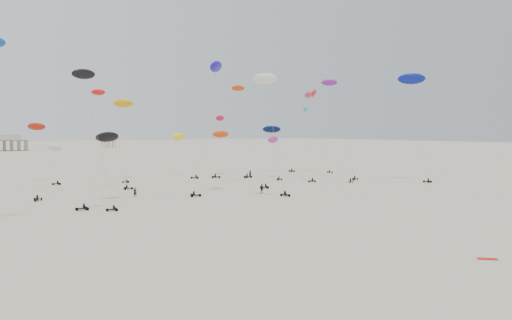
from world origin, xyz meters
TOP-DOWN VIEW (x-y plane):
  - ground_plane at (0.00, 200.00)m, footprint 900.00×900.00m
  - pavilion_main at (-10.00, 350.00)m, footprint 21.00×13.00m
  - pavilion_small at (60.00, 380.00)m, footprint 9.00×7.00m
  - rig_0 at (17.27, 132.99)m, footprint 9.87×11.51m
  - rig_2 at (-28.15, 89.93)m, footprint 6.30×3.74m
  - rig_3 at (-30.60, 113.66)m, footprint 8.61×17.26m
  - rig_4 at (3.42, 88.85)m, footprint 6.86×5.03m
  - rig_5 at (32.99, 108.91)m, footprint 4.82×16.48m
  - rig_6 at (46.96, 128.21)m, footprint 5.35×9.99m
  - rig_7 at (19.34, 130.35)m, footprint 3.89×15.69m
  - rig_8 at (36.61, 134.07)m, footprint 8.45×7.13m
  - rig_9 at (7.93, 136.81)m, footprint 5.12×14.26m
  - rig_10 at (-7.97, 136.82)m, footprint 6.58×13.30m
  - rig_11 at (-16.84, 117.78)m, footprint 6.75×8.64m
  - rig_12 at (39.42, 110.39)m, footprint 4.39×13.67m
  - rig_14 at (-2.26, 99.93)m, footprint 10.78×7.91m
  - rig_15 at (50.82, 95.65)m, footprint 6.89×11.12m
  - rig_16 at (25.66, 118.92)m, footprint 6.52×9.82m
  - rig_17 at (-26.85, 141.47)m, footprint 5.43×14.61m
  - rig_18 at (27.44, 107.60)m, footprint 3.39×5.61m
  - rig_19 at (10.89, 108.12)m, footprint 3.47×15.09m
  - rig_21 at (-24.07, 99.12)m, footprint 10.26×11.75m
  - spectator_0 at (-17.25, 102.62)m, footprint 0.88×0.76m
  - spectator_1 at (5.38, 94.08)m, footprint 1.15×0.89m
  - spectator_3 at (21.10, 123.37)m, footprint 0.91×0.70m
  - grounded_kite_b at (-4.38, 40.73)m, footprint 1.80×1.73m

SIDE VIEW (x-z plane):
  - ground_plane at x=0.00m, z-range 0.00..0.00m
  - spectator_0 at x=-17.25m, z-range -1.02..1.02m
  - spectator_1 at x=5.38m, z-range -1.04..1.04m
  - spectator_3 at x=21.10m, z-range -1.14..1.14m
  - grounded_kite_b at x=-4.38m, z-range -0.04..0.04m
  - pavilion_small at x=60.00m, z-range -0.51..7.49m
  - pavilion_main at x=-10.00m, z-range -0.68..9.12m
  - rig_3 at x=-30.60m, z-range -4.28..13.31m
  - rig_16 at x=25.66m, z-range 1.82..13.75m
  - rig_0 at x=17.27m, z-range 1.12..15.52m
  - rig_9 at x=7.93m, z-range 1.14..15.58m
  - rig_21 at x=-24.07m, z-range 1.38..16.38m
  - rig_7 at x=19.34m, z-range -0.25..19.38m
  - rig_8 at x=36.61m, z-range 3.57..17.54m
  - rig_17 at x=-26.85m, z-range 2.51..19.21m
  - rig_11 at x=-16.84m, z-range 0.75..21.90m
  - rig_18 at x=27.44m, z-range 3.47..21.88m
  - rig_19 at x=10.89m, z-range 1.58..25.73m
  - rig_5 at x=32.99m, z-range 2.24..26.64m
  - rig_2 at x=-28.15m, z-range 4.01..25.62m
  - rig_10 at x=-7.97m, z-range 6.40..27.69m
  - rig_4 at x=3.42m, z-range 5.78..28.63m
  - rig_12 at x=39.42m, z-range 4.15..30.43m
  - rig_14 at x=-2.26m, z-range 7.97..34.15m
  - rig_6 at x=46.96m, z-range 8.79..33.45m
  - rig_15 at x=50.82m, z-range 9.62..36.29m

